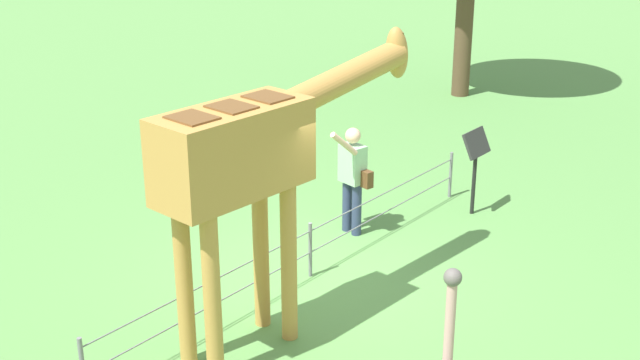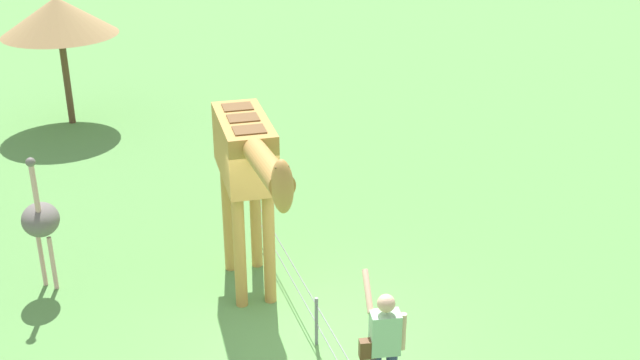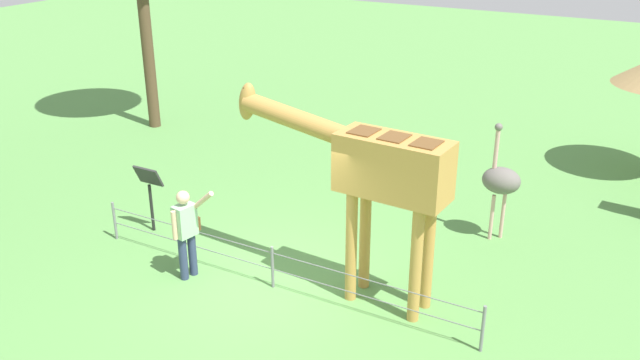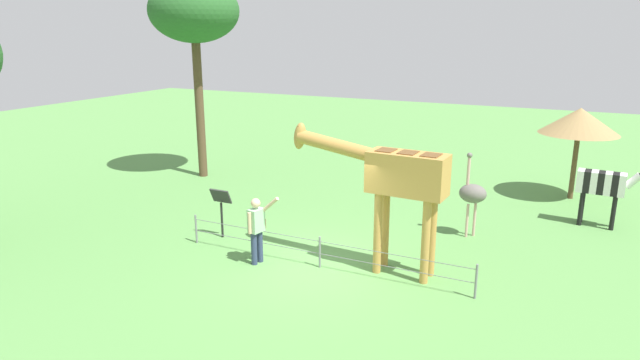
{
  "view_description": "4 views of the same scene",
  "coord_description": "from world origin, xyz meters",
  "px_view_note": "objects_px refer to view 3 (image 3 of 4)",
  "views": [
    {
      "loc": [
        -7.47,
        -6.09,
        5.07
      ],
      "look_at": [
        -0.58,
        -0.52,
        1.66
      ],
      "focal_mm": 47.06,
      "sensor_mm": 36.0,
      "label": 1
    },
    {
      "loc": [
        8.68,
        -2.69,
        6.63
      ],
      "look_at": [
        -0.83,
        0.43,
        2.11
      ],
      "focal_mm": 44.38,
      "sensor_mm": 36.0,
      "label": 2
    },
    {
      "loc": [
        -5.36,
        8.13,
        5.99
      ],
      "look_at": [
        -0.95,
        0.22,
        2.16
      ],
      "focal_mm": 38.01,
      "sensor_mm": 36.0,
      "label": 3
    },
    {
      "loc": [
        -5.05,
        10.61,
        5.29
      ],
      "look_at": [
        -0.27,
        0.66,
        2.25
      ],
      "focal_mm": 30.85,
      "sensor_mm": 36.0,
      "label": 4
    }
  ],
  "objects_px": {
    "visitor": "(186,229)",
    "info_sign": "(149,185)",
    "ostrich": "(501,181)",
    "giraffe": "(375,171)"
  },
  "relations": [
    {
      "from": "giraffe",
      "to": "visitor",
      "type": "bearing_deg",
      "value": 17.43
    },
    {
      "from": "ostrich",
      "to": "info_sign",
      "type": "height_order",
      "value": "ostrich"
    },
    {
      "from": "visitor",
      "to": "info_sign",
      "type": "height_order",
      "value": "visitor"
    },
    {
      "from": "giraffe",
      "to": "ostrich",
      "type": "height_order",
      "value": "giraffe"
    },
    {
      "from": "visitor",
      "to": "giraffe",
      "type": "bearing_deg",
      "value": -162.57
    },
    {
      "from": "visitor",
      "to": "ostrich",
      "type": "relative_size",
      "value": 0.74
    },
    {
      "from": "giraffe",
      "to": "visitor",
      "type": "distance_m",
      "value": 3.34
    },
    {
      "from": "giraffe",
      "to": "visitor",
      "type": "height_order",
      "value": "giraffe"
    },
    {
      "from": "giraffe",
      "to": "visitor",
      "type": "xyz_separation_m",
      "value": [
        2.94,
        0.92,
        -1.28
      ]
    },
    {
      "from": "giraffe",
      "to": "info_sign",
      "type": "height_order",
      "value": "giraffe"
    }
  ]
}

